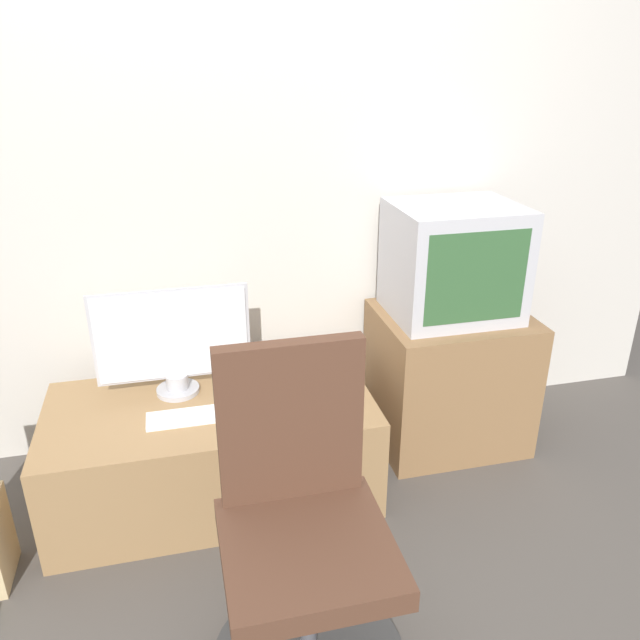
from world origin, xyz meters
name	(u,v)px	position (x,y,z in m)	size (l,w,h in m)	color
wall_back	(229,160)	(0.00, 1.32, 1.30)	(4.40, 0.05, 2.60)	beige
desk	(214,449)	(-0.18, 0.83, 0.22)	(1.29, 0.64, 0.44)	#937047
side_stand	(448,377)	(0.93, 0.99, 0.32)	(0.66, 0.55, 0.64)	olive
main_monitor	(173,341)	(-0.30, 0.95, 0.67)	(0.61, 0.17, 0.45)	#B2B2B7
keyboard	(190,417)	(-0.26, 0.73, 0.44)	(0.32, 0.12, 0.01)	white
mouse	(250,408)	(-0.03, 0.74, 0.45)	(0.06, 0.04, 0.03)	#4C4C51
crt_tv	(453,261)	(0.91, 1.01, 0.88)	(0.53, 0.45, 0.49)	#B7B7BC
office_chair	(303,547)	(0.02, 0.01, 0.41)	(0.59, 0.59, 1.00)	#333333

